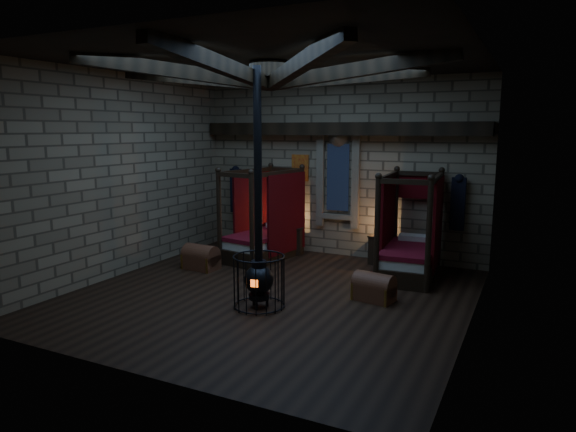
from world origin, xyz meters
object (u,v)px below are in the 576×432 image
at_px(bed_left, 265,236).
at_px(stove, 259,275).
at_px(bed_right, 410,251).
at_px(trunk_left, 201,258).
at_px(trunk_right, 374,288).

relative_size(bed_left, stove, 0.53).
distance_m(bed_right, stove, 3.62).
xyz_separation_m(bed_right, trunk_left, (-4.24, -1.50, -0.28)).
relative_size(bed_right, trunk_right, 2.74).
bearing_deg(trunk_right, bed_right, 93.88).
height_order(trunk_left, trunk_right, trunk_left).
xyz_separation_m(trunk_left, trunk_right, (4.04, -0.38, -0.02)).
distance_m(bed_left, stove, 3.47).
xyz_separation_m(bed_left, trunk_right, (3.25, -1.87, -0.29)).
bearing_deg(trunk_right, stove, -133.98).
height_order(bed_left, trunk_right, bed_left).
xyz_separation_m(trunk_right, stove, (-1.68, -1.22, 0.35)).
xyz_separation_m(bed_left, bed_right, (3.46, 0.01, 0.01)).
relative_size(bed_left, trunk_right, 2.78).
bearing_deg(stove, trunk_left, 135.47).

